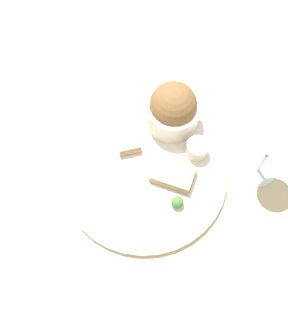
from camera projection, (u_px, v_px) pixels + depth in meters
ground_plane at (144, 174)px, 0.90m from camera, size 4.00×4.00×0.00m
dinner_plate at (144, 173)px, 0.90m from camera, size 0.35×0.35×0.01m
salad_bowl at (173, 109)px, 0.89m from camera, size 0.12×0.12×0.11m
sauce_ramekin at (197, 148)px, 0.89m from camera, size 0.05×0.05×0.04m
cheese_toast_near at (173, 175)px, 0.88m from camera, size 0.10×0.09×0.03m
cheese_toast_far at (126, 135)px, 0.91m from camera, size 0.10×0.09×0.03m
wine_glass at (271, 149)px, 0.81m from camera, size 0.08×0.08×0.15m
garnish at (176, 203)px, 0.85m from camera, size 0.03×0.03×0.03m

